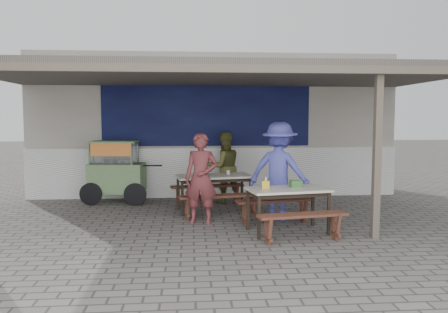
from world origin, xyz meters
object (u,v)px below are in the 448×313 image
table_right (288,193)px  bench_right_wall (275,206)px  bench_right_street (303,221)px  condiment_jar (228,172)px  vendor_cart (116,169)px  patron_right_table (279,171)px  table_left (214,179)px  donation_box (295,184)px  patron_wall_side (224,167)px  tissue_box (266,184)px  bench_left_street (221,200)px  patron_street_side (201,178)px  bench_left_wall (207,190)px  condiment_bowl (201,174)px

table_right → bench_right_wall: 0.70m
bench_right_street → condiment_jar: bearing=100.8°
vendor_cart → patron_right_table: patron_right_table is taller
table_left → donation_box: 2.13m
table_left → patron_wall_side: size_ratio=1.00×
table_left → tissue_box: size_ratio=13.15×
bench_left_street → patron_street_side: (-0.39, -0.40, 0.49)m
table_right → patron_right_table: patron_right_table is taller
tissue_box → donation_box: 0.51m
table_right → bench_right_wall: (-0.10, 0.61, -0.34)m
bench_left_wall → condiment_jar: size_ratio=20.94×
bench_right_wall → tissue_box: 0.77m
table_left → table_right: 2.11m
table_left → table_right: size_ratio=1.13×
patron_street_side → donation_box: (1.58, -0.67, -0.02)m
bench_left_wall → patron_right_table: bearing=-57.2°
bench_right_street → patron_right_table: bearing=82.5°
donation_box → patron_right_table: bearing=96.5°
bench_right_wall → patron_right_table: bearing=57.9°
table_right → patron_wall_side: size_ratio=0.89×
patron_right_table → condiment_jar: bearing=-18.7°
bench_right_street → condiment_bowl: 2.93m
bench_left_wall → vendor_cart: vendor_cart is taller
table_left → patron_right_table: patron_right_table is taller
table_right → vendor_cart: (-3.31, 2.85, 0.09)m
vendor_cart → donation_box: bearing=-32.1°
table_left → bench_left_wall: (-0.10, 0.62, -0.33)m
bench_right_street → vendor_cart: bearing=125.3°
patron_wall_side → condiment_bowl: size_ratio=9.47×
table_left → condiment_bowl: size_ratio=9.49×
table_left → patron_street_side: size_ratio=0.97×
tissue_box → condiment_jar: tissue_box is taller
bench_right_street → patron_wall_side: 3.48m
table_right → bench_left_street: bearing=122.9°
patron_street_side → patron_wall_side: 2.04m
tissue_box → condiment_jar: size_ratio=1.57×
vendor_cart → condiment_jar: vendor_cart is taller
table_right → tissue_box: 0.39m
bench_left_street → bench_right_street: bearing=-66.5°
bench_left_wall → patron_right_table: size_ratio=0.88×
bench_left_wall → bench_right_street: size_ratio=1.13×
table_left → bench_left_wall: 0.71m
bench_left_street → patron_wall_side: patron_wall_side is taller
patron_wall_side → condiment_bowl: patron_wall_side is taller
tissue_box → condiment_jar: (-0.47, 1.89, -0.02)m
bench_right_street → tissue_box: bearing=115.5°
bench_left_street → vendor_cart: vendor_cart is taller
patron_street_side → patron_wall_side: size_ratio=1.03×
bench_right_wall → tissue_box: tissue_box is taller
condiment_bowl → bench_right_wall: bearing=-44.4°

